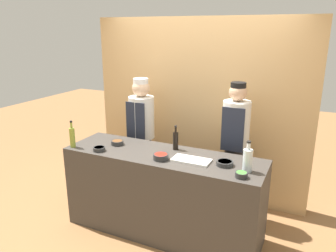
{
  "coord_description": "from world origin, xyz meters",
  "views": [
    {
      "loc": [
        1.46,
        -2.95,
        2.25
      ],
      "look_at": [
        0.0,
        0.13,
        1.23
      ],
      "focal_mm": 35.0,
      "sensor_mm": 36.0,
      "label": 1
    }
  ],
  "objects_px": {
    "sauce_bowl_yellow": "(99,149)",
    "chef_left": "(142,134)",
    "cutting_board": "(191,160)",
    "bottle_clear": "(248,160)",
    "sauce_bowl_green": "(241,175)",
    "sauce_bowl_brown": "(117,142)",
    "sauce_bowl_red": "(161,156)",
    "bottle_oil": "(72,137)",
    "bottle_soy": "(176,140)",
    "chef_right": "(235,146)",
    "sauce_bowl_purple": "(225,163)"
  },
  "relations": [
    {
      "from": "sauce_bowl_yellow",
      "to": "chef_left",
      "type": "relative_size",
      "value": 0.08
    },
    {
      "from": "cutting_board",
      "to": "chef_left",
      "type": "relative_size",
      "value": 0.24
    },
    {
      "from": "bottle_clear",
      "to": "sauce_bowl_green",
      "type": "bearing_deg",
      "value": -96.28
    },
    {
      "from": "sauce_bowl_brown",
      "to": "sauce_bowl_red",
      "type": "height_order",
      "value": "sauce_bowl_red"
    },
    {
      "from": "sauce_bowl_yellow",
      "to": "bottle_oil",
      "type": "bearing_deg",
      "value": -175.72
    },
    {
      "from": "sauce_bowl_red",
      "to": "chef_left",
      "type": "relative_size",
      "value": 0.1
    },
    {
      "from": "cutting_board",
      "to": "bottle_soy",
      "type": "distance_m",
      "value": 0.38
    },
    {
      "from": "sauce_bowl_green",
      "to": "chef_right",
      "type": "height_order",
      "value": "chef_right"
    },
    {
      "from": "sauce_bowl_purple",
      "to": "chef_left",
      "type": "distance_m",
      "value": 1.47
    },
    {
      "from": "chef_right",
      "to": "bottle_soy",
      "type": "bearing_deg",
      "value": -140.97
    },
    {
      "from": "sauce_bowl_purple",
      "to": "cutting_board",
      "type": "bearing_deg",
      "value": -173.29
    },
    {
      "from": "bottle_oil",
      "to": "chef_right",
      "type": "bearing_deg",
      "value": 28.08
    },
    {
      "from": "sauce_bowl_green",
      "to": "bottle_soy",
      "type": "relative_size",
      "value": 0.41
    },
    {
      "from": "sauce_bowl_purple",
      "to": "chef_right",
      "type": "xyz_separation_m",
      "value": [
        -0.06,
        0.65,
        -0.05
      ]
    },
    {
      "from": "sauce_bowl_green",
      "to": "bottle_clear",
      "type": "xyz_separation_m",
      "value": [
        0.02,
        0.15,
        0.09
      ]
    },
    {
      "from": "sauce_bowl_red",
      "to": "bottle_soy",
      "type": "xyz_separation_m",
      "value": [
        0.02,
        0.33,
        0.08
      ]
    },
    {
      "from": "bottle_oil",
      "to": "sauce_bowl_purple",
      "type": "bearing_deg",
      "value": 7.62
    },
    {
      "from": "sauce_bowl_purple",
      "to": "bottle_soy",
      "type": "xyz_separation_m",
      "value": [
        -0.62,
        0.2,
        0.08
      ]
    },
    {
      "from": "sauce_bowl_brown",
      "to": "sauce_bowl_yellow",
      "type": "bearing_deg",
      "value": -105.06
    },
    {
      "from": "sauce_bowl_brown",
      "to": "chef_left",
      "type": "distance_m",
      "value": 0.6
    },
    {
      "from": "sauce_bowl_red",
      "to": "bottle_oil",
      "type": "distance_m",
      "value": 1.08
    },
    {
      "from": "sauce_bowl_purple",
      "to": "chef_right",
      "type": "bearing_deg",
      "value": 95.57
    },
    {
      "from": "sauce_bowl_purple",
      "to": "bottle_clear",
      "type": "bearing_deg",
      "value": -12.07
    },
    {
      "from": "bottle_clear",
      "to": "chef_right",
      "type": "distance_m",
      "value": 0.77
    },
    {
      "from": "chef_left",
      "to": "sauce_bowl_red",
      "type": "bearing_deg",
      "value": -49.34
    },
    {
      "from": "bottle_clear",
      "to": "chef_left",
      "type": "distance_m",
      "value": 1.7
    },
    {
      "from": "sauce_bowl_red",
      "to": "sauce_bowl_purple",
      "type": "height_order",
      "value": "sauce_bowl_red"
    },
    {
      "from": "cutting_board",
      "to": "chef_left",
      "type": "bearing_deg",
      "value": 144.67
    },
    {
      "from": "sauce_bowl_green",
      "to": "bottle_soy",
      "type": "distance_m",
      "value": 0.93
    },
    {
      "from": "cutting_board",
      "to": "bottle_clear",
      "type": "distance_m",
      "value": 0.58
    },
    {
      "from": "cutting_board",
      "to": "bottle_oil",
      "type": "distance_m",
      "value": 1.39
    },
    {
      "from": "bottle_clear",
      "to": "sauce_bowl_purple",
      "type": "bearing_deg",
      "value": 167.93
    },
    {
      "from": "sauce_bowl_brown",
      "to": "bottle_soy",
      "type": "distance_m",
      "value": 0.7
    },
    {
      "from": "sauce_bowl_green",
      "to": "bottle_oil",
      "type": "bearing_deg",
      "value": -179.23
    },
    {
      "from": "sauce_bowl_purple",
      "to": "bottle_clear",
      "type": "height_order",
      "value": "bottle_clear"
    },
    {
      "from": "bottle_clear",
      "to": "cutting_board",
      "type": "bearing_deg",
      "value": 179.06
    },
    {
      "from": "cutting_board",
      "to": "chef_right",
      "type": "relative_size",
      "value": 0.23
    },
    {
      "from": "sauce_bowl_purple",
      "to": "bottle_oil",
      "type": "bearing_deg",
      "value": -172.38
    },
    {
      "from": "sauce_bowl_yellow",
      "to": "cutting_board",
      "type": "distance_m",
      "value": 1.04
    },
    {
      "from": "sauce_bowl_yellow",
      "to": "chef_left",
      "type": "bearing_deg",
      "value": 86.4
    },
    {
      "from": "sauce_bowl_brown",
      "to": "bottle_soy",
      "type": "height_order",
      "value": "bottle_soy"
    },
    {
      "from": "sauce_bowl_green",
      "to": "chef_left",
      "type": "height_order",
      "value": "chef_left"
    },
    {
      "from": "bottle_oil",
      "to": "chef_left",
      "type": "distance_m",
      "value": 0.98
    },
    {
      "from": "sauce_bowl_green",
      "to": "sauce_bowl_purple",
      "type": "bearing_deg",
      "value": 136.33
    },
    {
      "from": "sauce_bowl_purple",
      "to": "chef_right",
      "type": "height_order",
      "value": "chef_right"
    },
    {
      "from": "sauce_bowl_purple",
      "to": "chef_right",
      "type": "relative_size",
      "value": 0.1
    },
    {
      "from": "cutting_board",
      "to": "bottle_soy",
      "type": "bearing_deg",
      "value": 139.79
    },
    {
      "from": "sauce_bowl_brown",
      "to": "sauce_bowl_purple",
      "type": "xyz_separation_m",
      "value": [
        1.3,
        -0.05,
        -0.0
      ]
    },
    {
      "from": "chef_left",
      "to": "sauce_bowl_brown",
      "type": "bearing_deg",
      "value": -88.57
    },
    {
      "from": "sauce_bowl_red",
      "to": "bottle_clear",
      "type": "height_order",
      "value": "bottle_clear"
    }
  ]
}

